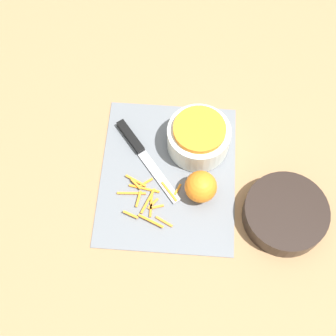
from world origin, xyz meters
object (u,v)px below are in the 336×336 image
(bowl_speckled, at_px, (199,137))
(knife, at_px, (137,146))
(orange_left, at_px, (201,187))
(bowl_dark, at_px, (285,214))

(bowl_speckled, bearing_deg, knife, -83.33)
(orange_left, bearing_deg, bowl_speckled, -175.10)
(bowl_dark, relative_size, knife, 0.89)
(bowl_speckled, height_order, orange_left, bowl_speckled)
(bowl_dark, relative_size, orange_left, 2.54)
(bowl_dark, height_order, orange_left, orange_left)
(orange_left, bearing_deg, bowl_dark, 76.95)
(bowl_speckled, bearing_deg, orange_left, 4.90)
(bowl_speckled, bearing_deg, bowl_dark, 49.85)
(bowl_speckled, relative_size, knife, 0.71)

